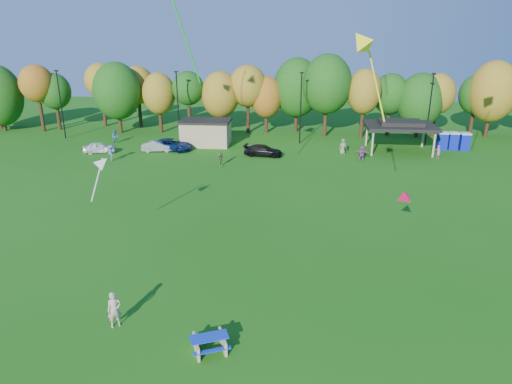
# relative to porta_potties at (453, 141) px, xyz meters

# --- Properties ---
(ground) EXTENTS (160.00, 160.00, 0.00)m
(ground) POSITION_rel_porta_potties_xyz_m (-20.90, -38.42, -1.10)
(ground) COLOR #19600F
(ground) RESTS_ON ground
(tree_line) EXTENTS (93.57, 10.55, 11.15)m
(tree_line) POSITION_rel_porta_potties_xyz_m (-21.92, 7.09, 4.82)
(tree_line) COLOR black
(tree_line) RESTS_ON ground
(lamp_posts) EXTENTS (64.50, 0.25, 9.09)m
(lamp_posts) POSITION_rel_porta_potties_xyz_m (-18.90, 1.58, 3.80)
(lamp_posts) COLOR black
(lamp_posts) RESTS_ON ground
(utility_building) EXTENTS (6.30, 4.30, 3.25)m
(utility_building) POSITION_rel_porta_potties_xyz_m (-30.90, -0.42, 0.54)
(utility_building) COLOR tan
(utility_building) RESTS_ON ground
(pavilion) EXTENTS (8.20, 6.20, 3.77)m
(pavilion) POSITION_rel_porta_potties_xyz_m (-6.90, -1.42, 2.13)
(pavilion) COLOR tan
(pavilion) RESTS_ON ground
(porta_potties) EXTENTS (3.75, 1.42, 2.18)m
(porta_potties) POSITION_rel_porta_potties_xyz_m (0.00, 0.00, 0.00)
(porta_potties) COLOR #0D1DAB
(porta_potties) RESTS_ON ground
(picnic_table) EXTENTS (2.14, 1.98, 0.75)m
(picnic_table) POSITION_rel_porta_potties_xyz_m (-22.91, -39.94, -0.66)
(picnic_table) COLOR tan
(picnic_table) RESTS_ON ground
(kite_flyer) EXTENTS (0.82, 0.73, 1.89)m
(kite_flyer) POSITION_rel_porta_potties_xyz_m (-27.94, -38.55, -0.15)
(kite_flyer) COLOR #CDA99A
(kite_flyer) RESTS_ON ground
(car_a) EXTENTS (4.08, 2.49, 1.30)m
(car_a) POSITION_rel_porta_potties_xyz_m (-42.93, -5.58, -0.45)
(car_a) COLOR white
(car_a) RESTS_ON ground
(car_b) EXTENTS (4.01, 1.91, 1.27)m
(car_b) POSITION_rel_porta_potties_xyz_m (-36.11, -4.28, -0.46)
(car_b) COLOR #949499
(car_b) RESTS_ON ground
(car_c) EXTENTS (5.48, 3.38, 1.42)m
(car_c) POSITION_rel_porta_potties_xyz_m (-34.56, -3.60, -0.39)
(car_c) COLOR navy
(car_c) RESTS_ON ground
(car_d) EXTENTS (4.68, 2.32, 1.31)m
(car_d) POSITION_rel_porta_potties_xyz_m (-23.15, -5.20, -0.44)
(car_d) COLOR black
(car_d) RESTS_ON ground
(far_person_0) EXTENTS (0.60, 0.67, 1.54)m
(far_person_0) POSITION_rel_porta_potties_xyz_m (-2.96, -4.40, -0.33)
(far_person_0) COLOR #CA5F9A
(far_person_0) RESTS_ON ground
(far_person_1) EXTENTS (0.69, 1.16, 1.86)m
(far_person_1) POSITION_rel_porta_potties_xyz_m (-27.44, -9.88, -0.17)
(far_person_1) COLOR #788551
(far_person_1) RESTS_ON ground
(far_person_2) EXTENTS (1.70, 0.97, 1.74)m
(far_person_2) POSITION_rel_porta_potties_xyz_m (-11.85, -6.18, -0.23)
(far_person_2) COLOR #A8469F
(far_person_2) RESTS_ON ground
(far_person_3) EXTENTS (0.91, 0.74, 1.76)m
(far_person_3) POSITION_rel_porta_potties_xyz_m (-42.93, -0.64, -0.22)
(far_person_3) COLOR teal
(far_person_3) RESTS_ON ground
(far_person_4) EXTENTS (1.17, 1.37, 1.84)m
(far_person_4) POSITION_rel_porta_potties_xyz_m (-40.05, -8.91, -0.18)
(far_person_4) COLOR #416690
(far_person_4) RESTS_ON ground
(far_person_5) EXTENTS (1.02, 0.78, 1.85)m
(far_person_5) POSITION_rel_porta_potties_xyz_m (-13.75, -3.41, -0.17)
(far_person_5) COLOR gray
(far_person_5) RESTS_ON ground
(kite_1) EXTENTS (1.33, 1.52, 1.27)m
(kite_1) POSITION_rel_porta_potties_xyz_m (-12.85, -31.55, 3.90)
(kite_1) COLOR #F60D51
(kite_10) EXTENTS (2.86, 2.62, 5.44)m
(kite_10) POSITION_rel_porta_potties_xyz_m (-15.79, -30.09, 12.32)
(kite_10) COLOR yellow
(kite_15) EXTENTS (1.94, 1.53, 3.35)m
(kite_15) POSITION_rel_porta_potties_xyz_m (-31.41, -30.43, 4.98)
(kite_15) COLOR silver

